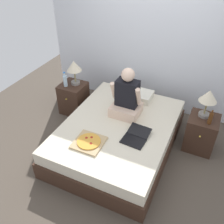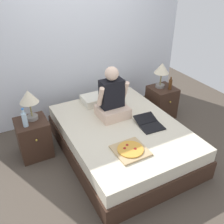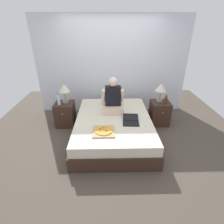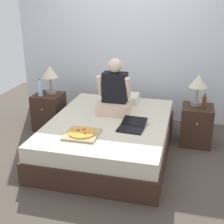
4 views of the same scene
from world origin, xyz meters
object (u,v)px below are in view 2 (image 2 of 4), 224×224
object	(u,v)px
nightstand_left	(34,138)
nightstand_right	(161,102)
bed	(122,139)
water_bottle	(25,119)
person_seated	(112,99)
pizza_box	(130,150)
laptop	(150,124)
beer_bottle	(170,84)
lamp_on_right_nightstand	(162,70)
lamp_on_left_nightstand	(29,99)

from	to	relation	value
nightstand_left	nightstand_right	world-z (taller)	same
bed	water_bottle	distance (m)	1.40
person_seated	pizza_box	bearing A→B (deg)	-102.81
bed	laptop	xyz separation A→B (m)	(0.35, -0.20, 0.26)
nightstand_right	person_seated	distance (m)	1.29
nightstand_left	beer_bottle	distance (m)	2.43
lamp_on_right_nightstand	pizza_box	distance (m)	1.81
nightstand_left	lamp_on_left_nightstand	bearing A→B (deg)	51.37
bed	laptop	size ratio (longest dim) A/B	4.92
person_seated	beer_bottle	bearing A→B (deg)	7.32
water_bottle	pizza_box	xyz separation A→B (m)	(1.04, -1.02, -0.19)
nightstand_right	lamp_on_right_nightstand	xyz separation A→B (m)	(-0.03, 0.05, 0.62)
laptop	pizza_box	size ratio (longest dim) A/B	1.08
beer_bottle	lamp_on_right_nightstand	bearing A→B (deg)	123.69
nightstand_right	person_seated	bearing A→B (deg)	-167.49
beer_bottle	laptop	size ratio (longest dim) A/B	0.53
nightstand_left	pizza_box	bearing A→B (deg)	-49.09
bed	water_bottle	size ratio (longest dim) A/B	7.78
nightstand_left	lamp_on_left_nightstand	distance (m)	0.62
pizza_box	person_seated	bearing A→B (deg)	77.19
nightstand_left	person_seated	size ratio (longest dim) A/B	0.74
water_bottle	laptop	bearing A→B (deg)	-22.85
nightstand_left	nightstand_right	bearing A→B (deg)	0.00
nightstand_right	person_seated	size ratio (longest dim) A/B	0.74
bed	lamp_on_right_nightstand	xyz separation A→B (m)	(1.13, 0.61, 0.67)
lamp_on_left_nightstand	laptop	xyz separation A→B (m)	(1.47, -0.81, -0.40)
nightstand_right	lamp_on_right_nightstand	distance (m)	0.62
bed	beer_bottle	xyz separation A→B (m)	(1.23, 0.46, 0.44)
lamp_on_left_nightstand	water_bottle	size ratio (longest dim) A/B	1.63
beer_bottle	nightstand_left	bearing A→B (deg)	177.61
nightstand_right	beer_bottle	size ratio (longest dim) A/B	2.51
nightstand_left	lamp_on_left_nightstand	xyz separation A→B (m)	(0.04, 0.05, 0.62)
nightstand_left	laptop	xyz separation A→B (m)	(1.51, -0.76, 0.21)
beer_bottle	laptop	world-z (taller)	beer_bottle
laptop	lamp_on_left_nightstand	bearing A→B (deg)	151.14
bed	person_seated	distance (m)	0.61
beer_bottle	nightstand_right	bearing A→B (deg)	125.01
nightstand_right	lamp_on_right_nightstand	world-z (taller)	lamp_on_right_nightstand
nightstand_left	person_seated	bearing A→B (deg)	-12.61
nightstand_left	water_bottle	bearing A→B (deg)	-131.65
water_bottle	beer_bottle	size ratio (longest dim) A/B	1.20
person_seated	bed	bearing A→B (deg)	-89.13
nightstand_right	lamp_on_right_nightstand	size ratio (longest dim) A/B	1.28
nightstand_right	bed	bearing A→B (deg)	-154.37
lamp_on_left_nightstand	nightstand_left	bearing A→B (deg)	-128.63
pizza_box	beer_bottle	bearing A→B (deg)	35.28
lamp_on_left_nightstand	beer_bottle	distance (m)	2.37
lamp_on_right_nightstand	pizza_box	size ratio (longest dim) A/B	1.11
nightstand_left	laptop	world-z (taller)	nightstand_left
nightstand_left	nightstand_right	xyz separation A→B (m)	(2.32, 0.00, 0.00)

